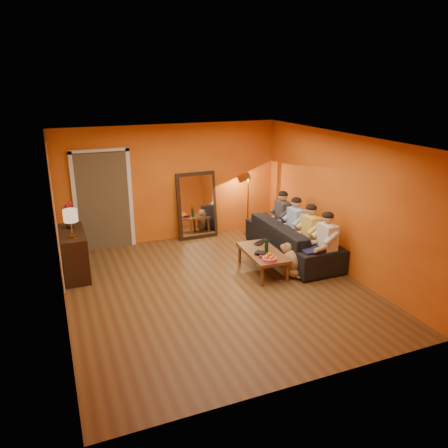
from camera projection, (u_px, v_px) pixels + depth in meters
name	position (u px, v px, depth m)	size (l,w,h in m)	color
room_shell	(208.00, 212.00, 7.61)	(5.00, 5.50, 2.60)	brown
white_accent	(54.00, 207.00, 7.93)	(0.02, 1.90, 2.58)	white
doorway_recess	(103.00, 200.00, 9.31)	(1.06, 0.30, 2.10)	#3F2D19
door_jamb_left	(75.00, 204.00, 9.00)	(0.08, 0.06, 2.20)	white
door_jamb_right	(131.00, 199.00, 9.41)	(0.08, 0.06, 2.20)	white
door_header	(99.00, 151.00, 8.87)	(1.22, 0.06, 0.08)	white
mirror_frame	(197.00, 205.00, 9.96)	(0.92, 0.06, 1.52)	black
mirror_glass	(197.00, 206.00, 9.93)	(0.78, 0.02, 1.36)	white
sideboard	(74.00, 253.00, 8.12)	(0.44, 1.18, 0.85)	black
table_lamp	(71.00, 223.00, 7.64)	(0.24, 0.24, 0.51)	beige
sofa	(292.00, 239.00, 9.01)	(0.98, 2.49, 0.73)	black
coffee_table	(262.00, 261.00, 8.31)	(0.62, 1.22, 0.42)	brown
floor_lamp	(248.00, 205.00, 10.14)	(0.30, 0.24, 1.44)	#BE7D37
dog	(291.00, 259.00, 8.12)	(0.34, 0.54, 0.63)	#AE7D4F
person_far_left	(327.00, 243.00, 8.10)	(0.70, 0.44, 1.22)	beige
person_mid_left	(310.00, 234.00, 8.58)	(0.70, 0.44, 1.22)	#ECC64E
person_mid_right	(296.00, 226.00, 9.06)	(0.70, 0.44, 1.22)	#9AB9EE
person_far_right	(283.00, 218.00, 9.55)	(0.70, 0.44, 1.22)	#343338
fruit_bowl	(269.00, 257.00, 7.78)	(0.26, 0.26, 0.16)	#CF497B
wine_bottle	(267.00, 244.00, 8.16)	(0.07, 0.07, 0.31)	black
tumbler	(266.00, 246.00, 8.37)	(0.09, 0.09, 0.09)	#B27F3F
laptop	(263.00, 243.00, 8.61)	(0.34, 0.22, 0.03)	black
book_lower	(259.00, 256.00, 8.00)	(0.17, 0.22, 0.02)	black
book_mid	(259.00, 255.00, 8.00)	(0.17, 0.23, 0.02)	maroon
book_upper	(259.00, 254.00, 7.97)	(0.16, 0.22, 0.02)	black
vase	(70.00, 223.00, 8.18)	(0.17, 0.17, 0.18)	black
flowers	(68.00, 209.00, 8.09)	(0.17, 0.17, 0.51)	maroon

